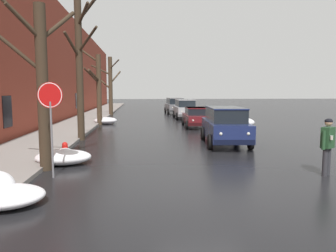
% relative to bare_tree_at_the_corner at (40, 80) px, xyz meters
% --- Properties ---
extents(ground_plane, '(200.00, 200.00, 0.00)m').
position_rel_bare_tree_at_the_corner_xyz_m(ground_plane, '(4.83, -2.34, -2.93)').
color(ground_plane, black).
extents(left_sidewalk_slab, '(3.32, 80.00, 0.14)m').
position_rel_bare_tree_at_the_corner_xyz_m(left_sidewalk_slab, '(-1.65, 15.66, -2.86)').
color(left_sidewalk_slab, gray).
rests_on(left_sidewalk_slab, ground).
extents(brick_townhouse_facade, '(0.63, 80.00, 10.05)m').
position_rel_bare_tree_at_the_corner_xyz_m(brick_townhouse_facade, '(-3.81, 15.66, 2.09)').
color(brick_townhouse_facade, brown).
rests_on(brick_townhouse_facade, ground).
extents(snow_bank_near_corner_left, '(1.82, 1.45, 0.74)m').
position_rel_bare_tree_at_the_corner_xyz_m(snow_bank_near_corner_left, '(0.00, -3.21, -2.67)').
color(snow_bank_near_corner_left, white).
rests_on(snow_bank_near_corner_left, ground).
extents(snow_bank_along_left_kerb, '(2.67, 1.49, 0.82)m').
position_rel_bare_tree_at_the_corner_xyz_m(snow_bank_along_left_kerb, '(9.87, 10.92, -2.53)').
color(snow_bank_along_left_kerb, white).
rests_on(snow_bank_along_left_kerb, ground).
extents(snow_bank_mid_block_left, '(1.95, 1.42, 0.56)m').
position_rel_bare_tree_at_the_corner_xyz_m(snow_bank_mid_block_left, '(0.43, 0.86, -2.68)').
color(snow_bank_mid_block_left, white).
rests_on(snow_bank_mid_block_left, ground).
extents(snow_bank_near_corner_right, '(2.34, 0.93, 0.73)m').
position_rel_bare_tree_at_the_corner_xyz_m(snow_bank_near_corner_right, '(9.09, 29.34, -2.56)').
color(snow_bank_near_corner_right, white).
rests_on(snow_bank_near_corner_right, ground).
extents(snow_bank_along_right_kerb, '(1.79, 1.33, 0.55)m').
position_rel_bare_tree_at_the_corner_xyz_m(snow_bank_along_right_kerb, '(0.48, 14.77, -2.66)').
color(snow_bank_along_right_kerb, white).
rests_on(snow_bank_along_right_kerb, ground).
extents(bare_tree_at_the_corner, '(2.76, 2.29, 5.97)m').
position_rel_bare_tree_at_the_corner_xyz_m(bare_tree_at_the_corner, '(0.00, 0.00, 0.00)').
color(bare_tree_at_the_corner, '#382B1E').
rests_on(bare_tree_at_the_corner, ground).
extents(bare_tree_second_along_sidewalk, '(2.19, 1.70, 7.67)m').
position_rel_bare_tree_at_the_corner_xyz_m(bare_tree_second_along_sidewalk, '(0.12, 6.37, 1.00)').
color(bare_tree_second_along_sidewalk, '#382B1E').
rests_on(bare_tree_second_along_sidewalk, ground).
extents(bare_tree_mid_block, '(1.89, 2.03, 6.02)m').
position_rel_bare_tree_at_the_corner_xyz_m(bare_tree_mid_block, '(-0.01, 14.20, -0.04)').
color(bare_tree_mid_block, '#423323').
rests_on(bare_tree_mid_block, ground).
extents(bare_tree_far_down_block, '(2.99, 3.65, 6.23)m').
position_rel_bare_tree_at_the_corner_xyz_m(bare_tree_far_down_block, '(0.01, 24.20, 0.38)').
color(bare_tree_far_down_block, '#423323').
rests_on(bare_tree_far_down_block, ground).
extents(suv_darkblue_approaching_near_lane, '(2.29, 4.72, 1.82)m').
position_rel_bare_tree_at_the_corner_xyz_m(suv_darkblue_approaching_near_lane, '(7.27, 4.51, -1.94)').
color(suv_darkblue_approaching_near_lane, navy).
rests_on(suv_darkblue_approaching_near_lane, ground).
extents(sedan_maroon_parked_kerbside_close, '(2.04, 4.42, 1.42)m').
position_rel_bare_tree_at_the_corner_xyz_m(sedan_maroon_parked_kerbside_close, '(7.26, 12.09, -2.17)').
color(sedan_maroon_parked_kerbside_close, maroon).
rests_on(sedan_maroon_parked_kerbside_close, ground).
extents(suv_silver_parked_kerbside_mid, '(2.01, 4.56, 1.82)m').
position_rel_bare_tree_at_the_corner_xyz_m(suv_silver_parked_kerbside_mid, '(7.43, 19.32, -1.94)').
color(suv_silver_parked_kerbside_mid, '#B7B7BC').
rests_on(suv_silver_parked_kerbside_mid, ground).
extents(suv_grey_parked_far_down_block, '(2.22, 4.56, 1.82)m').
position_rel_bare_tree_at_the_corner_xyz_m(suv_grey_parked_far_down_block, '(7.23, 25.94, -1.94)').
color(suv_grey_parked_far_down_block, slate).
rests_on(suv_grey_parked_far_down_block, ground).
extents(pedestrian_with_coffee, '(0.58, 0.52, 1.76)m').
position_rel_bare_tree_at_the_corner_xyz_m(pedestrian_with_coffee, '(8.83, -1.46, -1.89)').
color(pedestrian_with_coffee, '#2D2D33').
rests_on(pedestrian_with_coffee, ground).
extents(fire_hydrant, '(0.42, 0.22, 0.71)m').
position_rel_bare_tree_at_the_corner_xyz_m(fire_hydrant, '(0.36, 1.38, -2.57)').
color(fire_hydrant, red).
rests_on(fire_hydrant, ground).
extents(stop_sign_at_corner, '(0.76, 0.14, 2.85)m').
position_rel_bare_tree_at_the_corner_xyz_m(stop_sign_at_corner, '(0.54, -0.97, -0.72)').
color(stop_sign_at_corner, slate).
rests_on(stop_sign_at_corner, ground).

